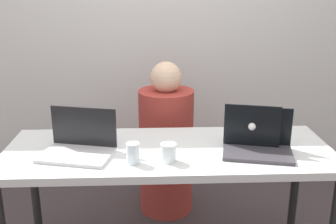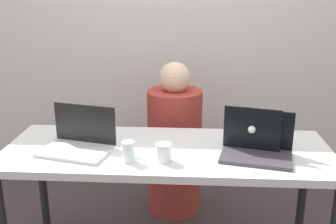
% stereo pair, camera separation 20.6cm
% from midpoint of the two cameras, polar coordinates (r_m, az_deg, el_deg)
% --- Properties ---
extents(back_wall, '(4.50, 0.10, 2.59)m').
position_cam_midpoint_polar(back_wall, '(3.12, 3.29, 13.42)').
color(back_wall, silver).
rests_on(back_wall, ground).
extents(desk, '(1.71, 0.63, 0.72)m').
position_cam_midpoint_polar(desk, '(2.09, 2.73, -7.09)').
color(desk, silver).
rests_on(desk, ground).
extents(person_at_center, '(0.42, 0.42, 1.06)m').
position_cam_midpoint_polar(person_at_center, '(2.72, 3.12, -5.09)').
color(person_at_center, '#9F332C').
rests_on(person_at_center, ground).
extents(laptop_front_left, '(0.39, 0.31, 0.22)m').
position_cam_midpoint_polar(laptop_front_left, '(2.05, -10.05, -4.27)').
color(laptop_front_left, silver).
rests_on(laptop_front_left, desk).
extents(laptop_front_right, '(0.38, 0.29, 0.22)m').
position_cam_midpoint_polar(laptop_front_right, '(2.03, 15.66, -4.94)').
color(laptop_front_right, '#39363C').
rests_on(laptop_front_right, desk).
extents(laptop_back_right, '(0.34, 0.31, 0.23)m').
position_cam_midpoint_polar(laptop_back_right, '(2.14, 14.92, -3.60)').
color(laptop_back_right, '#B3B0BB').
rests_on(laptop_back_right, desk).
extents(water_glass_left, '(0.06, 0.06, 0.10)m').
position_cam_midpoint_polar(water_glass_left, '(1.90, -2.70, -6.03)').
color(water_glass_left, silver).
rests_on(water_glass_left, desk).
extents(water_glass_center, '(0.08, 0.08, 0.09)m').
position_cam_midpoint_polar(water_glass_center, '(1.90, 2.48, -6.12)').
color(water_glass_center, white).
rests_on(water_glass_center, desk).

